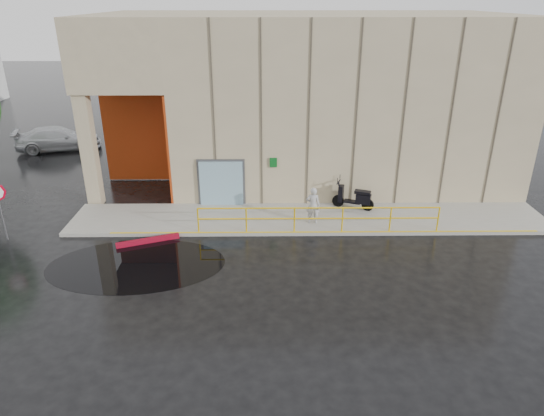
{
  "coord_description": "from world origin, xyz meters",
  "views": [
    {
      "loc": [
        2.24,
        -14.16,
        8.75
      ],
      "look_at": [
        2.41,
        3.0,
        1.22
      ],
      "focal_mm": 32.0,
      "sensor_mm": 36.0,
      "label": 1
    }
  ],
  "objects_px": {
    "person": "(313,205)",
    "car_c": "(58,139)",
    "scooter": "(354,191)",
    "red_curb": "(148,241)"
  },
  "relations": [
    {
      "from": "person",
      "to": "scooter",
      "type": "height_order",
      "value": "person"
    },
    {
      "from": "car_c",
      "to": "scooter",
      "type": "bearing_deg",
      "value": -136.79
    },
    {
      "from": "person",
      "to": "car_c",
      "type": "height_order",
      "value": "person"
    },
    {
      "from": "scooter",
      "to": "red_curb",
      "type": "relative_size",
      "value": 0.78
    },
    {
      "from": "scooter",
      "to": "red_curb",
      "type": "height_order",
      "value": "scooter"
    },
    {
      "from": "person",
      "to": "scooter",
      "type": "xyz_separation_m",
      "value": [
        1.92,
        1.41,
        0.04
      ]
    },
    {
      "from": "person",
      "to": "scooter",
      "type": "relative_size",
      "value": 0.82
    },
    {
      "from": "person",
      "to": "scooter",
      "type": "distance_m",
      "value": 2.38
    },
    {
      "from": "scooter",
      "to": "car_c",
      "type": "relative_size",
      "value": 0.38
    },
    {
      "from": "person",
      "to": "car_c",
      "type": "relative_size",
      "value": 0.31
    }
  ]
}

